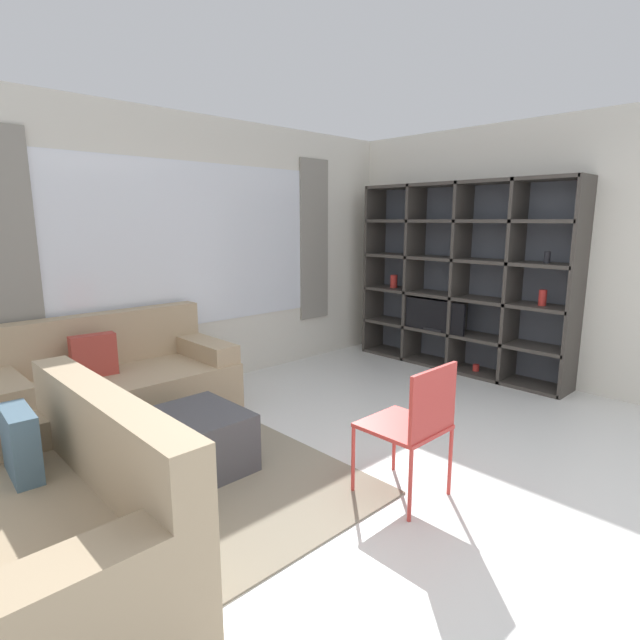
# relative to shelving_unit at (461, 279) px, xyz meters

# --- Properties ---
(ground_plane) EXTENTS (16.00, 16.00, 0.00)m
(ground_plane) POSITION_rel_shelving_unit_xyz_m (-2.48, -1.67, -1.04)
(ground_plane) COLOR silver
(wall_back) EXTENTS (6.49, 0.11, 2.70)m
(wall_back) POSITION_rel_shelving_unit_xyz_m (-2.48, 1.57, 0.32)
(wall_back) COLOR silver
(wall_back) RESTS_ON ground_plane
(wall_right) EXTENTS (0.07, 4.40, 2.70)m
(wall_right) POSITION_rel_shelving_unit_xyz_m (0.20, -0.07, 0.31)
(wall_right) COLOR silver
(wall_right) RESTS_ON ground_plane
(area_rug) EXTENTS (2.42, 2.39, 0.01)m
(area_rug) POSITION_rel_shelving_unit_xyz_m (-3.87, -0.05, -1.03)
(area_rug) COLOR gray
(area_rug) RESTS_ON ground_plane
(shelving_unit) EXTENTS (0.40, 2.52, 2.10)m
(shelving_unit) POSITION_rel_shelving_unit_xyz_m (0.00, 0.00, 0.00)
(shelving_unit) COLOR #515660
(shelving_unit) RESTS_ON ground_plane
(couch_main) EXTENTS (1.84, 0.91, 0.91)m
(couch_main) POSITION_rel_shelving_unit_xyz_m (-3.53, 1.08, -0.72)
(couch_main) COLOR tan
(couch_main) RESTS_ON ground_plane
(couch_side) EXTENTS (0.91, 1.63, 0.91)m
(couch_side) POSITION_rel_shelving_unit_xyz_m (-4.55, -0.65, -0.71)
(couch_side) COLOR tan
(couch_side) RESTS_ON ground_plane
(ottoman) EXTENTS (0.65, 0.66, 0.41)m
(ottoman) POSITION_rel_shelving_unit_xyz_m (-3.46, -0.06, -0.83)
(ottoman) COLOR #47474C
(ottoman) RESTS_ON ground_plane
(folding_chair) EXTENTS (0.44, 0.46, 0.86)m
(folding_chair) POSITION_rel_shelving_unit_xyz_m (-2.67, -1.30, -0.52)
(folding_chair) COLOR #CC3D38
(folding_chair) RESTS_ON ground_plane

